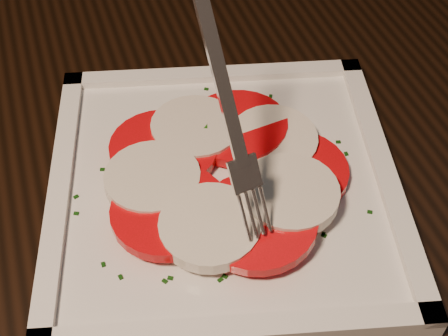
% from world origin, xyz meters
% --- Properties ---
extents(table, '(1.21, 0.82, 0.75)m').
position_xyz_m(table, '(-0.08, 0.22, 0.65)').
color(table, black).
rests_on(table, ground).
extents(plate, '(0.31, 0.31, 0.01)m').
position_xyz_m(plate, '(-0.17, 0.20, 0.76)').
color(plate, white).
rests_on(plate, table).
extents(caprese_salad, '(0.21, 0.19, 0.02)m').
position_xyz_m(caprese_salad, '(-0.17, 0.20, 0.77)').
color(caprese_salad, red).
rests_on(caprese_salad, plate).
extents(fork, '(0.05, 0.10, 0.15)m').
position_xyz_m(fork, '(-0.18, 0.19, 0.86)').
color(fork, white).
rests_on(fork, caprese_salad).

